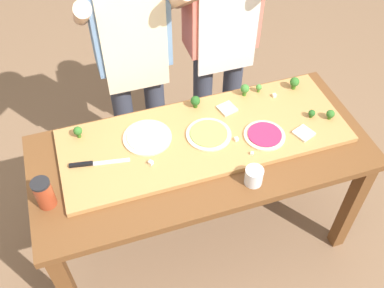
{
  "coord_description": "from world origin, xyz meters",
  "views": [
    {
      "loc": [
        -0.49,
        -1.33,
        2.4
      ],
      "look_at": [
        -0.04,
        0.03,
        0.81
      ],
      "focal_mm": 41.11,
      "sensor_mm": 36.0,
      "label": 1
    }
  ],
  "objects": [
    {
      "name": "prep_table",
      "position": [
        0.0,
        0.0,
        0.67
      ],
      "size": [
        1.66,
        0.73,
        0.78
      ],
      "color": "brown",
      "rests_on": "ground"
    },
    {
      "name": "cheese_crumble_c",
      "position": [
        -0.26,
        -0.03,
        0.82
      ],
      "size": [
        0.03,
        0.03,
        0.02
      ],
      "primitive_type": "cube",
      "rotation": [
        0.0,
        0.0,
        0.62
      ],
      "color": "silver",
      "rests_on": "cutting_board"
    },
    {
      "name": "cook_right",
      "position": [
        0.33,
        0.64,
        1.0
      ],
      "size": [
        0.54,
        0.39,
        1.67
      ],
      "color": "#333847",
      "rests_on": "ground"
    },
    {
      "name": "cook_left",
      "position": [
        -0.18,
        0.64,
        1.0
      ],
      "size": [
        0.54,
        0.39,
        1.67
      ],
      "color": "#333847",
      "rests_on": "ground"
    },
    {
      "name": "sauce_jar",
      "position": [
        -0.75,
        -0.09,
        0.86
      ],
      "size": [
        0.08,
        0.08,
        0.15
      ],
      "color": "#99381E",
      "rests_on": "prep_table"
    },
    {
      "name": "cheese_crumble_b",
      "position": [
        0.17,
        -0.01,
        0.82
      ],
      "size": [
        0.02,
        0.02,
        0.02
      ],
      "primitive_type": "cube",
      "rotation": [
        0.0,
        0.0,
        0.06
      ],
      "color": "white",
      "rests_on": "cutting_board"
    },
    {
      "name": "pizza_slice_center",
      "position": [
        0.21,
        0.21,
        0.82
      ],
      "size": [
        0.1,
        0.1,
        0.01
      ],
      "primitive_type": "cube",
      "rotation": [
        0.0,
        0.0,
        0.25
      ],
      "color": "beige",
      "rests_on": "cutting_board"
    },
    {
      "name": "broccoli_floret_center_right",
      "position": [
        0.42,
        0.28,
        0.84
      ],
      "size": [
        0.03,
        0.03,
        0.05
      ],
      "color": "#487A23",
      "rests_on": "cutting_board"
    },
    {
      "name": "broccoli_floret_back_mid",
      "position": [
        -0.55,
        0.25,
        0.85
      ],
      "size": [
        0.04,
        0.04,
        0.06
      ],
      "color": "#366618",
      "rests_on": "cutting_board"
    },
    {
      "name": "pizza_whole_beet_magenta",
      "position": [
        0.32,
        -0.03,
        0.82
      ],
      "size": [
        0.21,
        0.21,
        0.02
      ],
      "color": "beige",
      "rests_on": "cutting_board"
    },
    {
      "name": "flour_cup",
      "position": [
        0.16,
        -0.26,
        0.82
      ],
      "size": [
        0.08,
        0.08,
        0.09
      ],
      "color": "white",
      "rests_on": "prep_table"
    },
    {
      "name": "broccoli_floret_front_mid",
      "position": [
        0.34,
        0.28,
        0.85
      ],
      "size": [
        0.05,
        0.05,
        0.07
      ],
      "color": "#3F7220",
      "rests_on": "cutting_board"
    },
    {
      "name": "cutting_board",
      "position": [
        0.04,
        0.07,
        0.8
      ],
      "size": [
        1.43,
        0.52,
        0.03
      ],
      "primitive_type": "cube",
      "color": "#B27F47",
      "rests_on": "prep_table"
    },
    {
      "name": "pizza_whole_pesto_green",
      "position": [
        0.06,
        0.06,
        0.82
      ],
      "size": [
        0.23,
        0.23,
        0.02
      ],
      "color": "beige",
      "rests_on": "cutting_board"
    },
    {
      "name": "broccoli_floret_back_right",
      "position": [
        0.69,
        -0.02,
        0.84
      ],
      "size": [
        0.04,
        0.04,
        0.05
      ],
      "color": "#366618",
      "rests_on": "cutting_board"
    },
    {
      "name": "pizza_whole_white_garlic",
      "position": [
        -0.24,
        0.14,
        0.82
      ],
      "size": [
        0.24,
        0.24,
        0.02
      ],
      "color": "beige",
      "rests_on": "cutting_board"
    },
    {
      "name": "pizza_slice_near_left",
      "position": [
        0.51,
        -0.08,
        0.82
      ],
      "size": [
        0.11,
        0.11,
        0.01
      ],
      "primitive_type": "cube",
      "rotation": [
        0.0,
        0.0,
        0.36
      ],
      "color": "beige",
      "rests_on": "cutting_board"
    },
    {
      "name": "broccoli_floret_center_left",
      "position": [
        0.06,
        0.28,
        0.85
      ],
      "size": [
        0.05,
        0.05,
        0.07
      ],
      "color": "#2C5915",
      "rests_on": "cutting_board"
    },
    {
      "name": "chefs_knife",
      "position": [
        -0.53,
        0.06,
        0.82
      ],
      "size": [
        0.28,
        0.07,
        0.02
      ],
      "color": "#B7BABF",
      "rests_on": "cutting_board"
    },
    {
      "name": "broccoli_floret_back_left",
      "position": [
        0.6,
        0.02,
        0.84
      ],
      "size": [
        0.04,
        0.04,
        0.05
      ],
      "color": "#2C5915",
      "rests_on": "cutting_board"
    },
    {
      "name": "cheese_crumble_a",
      "position": [
        0.21,
        -0.12,
        0.82
      ],
      "size": [
        0.02,
        0.02,
        0.01
      ],
      "primitive_type": "cube",
      "rotation": [
        0.0,
        0.0,
        0.9
      ],
      "color": "white",
      "rests_on": "cutting_board"
    },
    {
      "name": "ground_plane",
      "position": [
        0.0,
        0.0,
        0.0
      ],
      "size": [
        8.0,
        8.0,
        0.0
      ],
      "primitive_type": "plane",
      "color": "brown"
    },
    {
      "name": "cheese_crumble_d",
      "position": [
        0.49,
        0.22,
        0.82
      ],
      "size": [
        0.02,
        0.02,
        0.02
      ],
      "primitive_type": "cube",
      "rotation": [
        0.0,
        0.0,
        1.53
      ],
      "color": "silver",
      "rests_on": "cutting_board"
    },
    {
      "name": "broccoli_floret_front_right",
      "position": [
        0.62,
        0.25,
        0.85
      ],
      "size": [
        0.05,
        0.05,
        0.07
      ],
      "color": "#366618",
      "rests_on": "cutting_board"
    }
  ]
}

